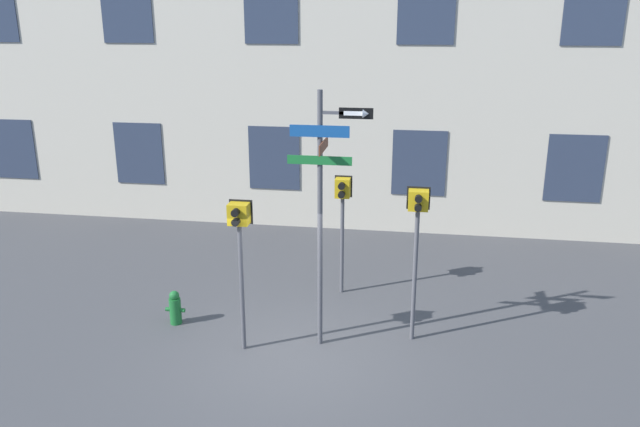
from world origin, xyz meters
TOP-DOWN VIEW (x-y plane):
  - ground_plane at (0.00, 0.00)m, footprint 60.00×60.00m
  - building_facade at (0.00, 7.46)m, footprint 24.00×0.63m
  - street_sign_pole at (0.41, 0.61)m, footprint 1.42×0.90m
  - pedestrian_signal_left at (-0.98, 0.20)m, footprint 0.41×0.40m
  - pedestrian_signal_right at (2.01, 1.05)m, footprint 0.41×0.40m
  - pedestrian_signal_across at (0.46, 2.90)m, footprint 0.37×0.40m
  - fire_hydrant at (-2.56, 0.94)m, footprint 0.39×0.23m

SIDE VIEW (x-z plane):
  - ground_plane at x=0.00m, z-range 0.00..0.00m
  - fire_hydrant at x=-2.56m, z-range -0.01..0.67m
  - pedestrian_signal_across at x=0.46m, z-range 0.73..3.31m
  - pedestrian_signal_left at x=-0.98m, z-range 0.79..3.55m
  - pedestrian_signal_right at x=2.01m, z-range 0.82..3.72m
  - street_sign_pole at x=0.41m, z-range 0.47..5.07m
  - building_facade at x=0.00m, z-range 0.00..11.91m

